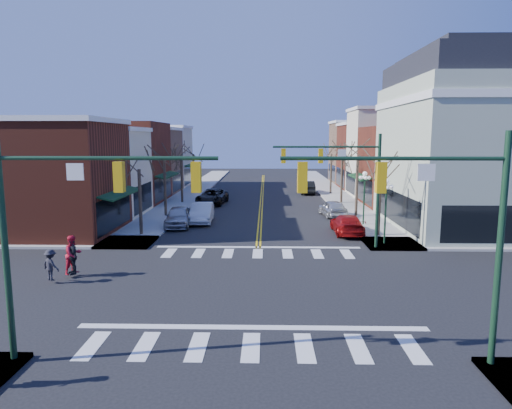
# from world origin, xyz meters

# --- Properties ---
(ground) EXTENTS (160.00, 160.00, 0.00)m
(ground) POSITION_xyz_m (0.00, 0.00, 0.00)
(ground) COLOR black
(ground) RESTS_ON ground
(sidewalk_left) EXTENTS (3.50, 70.00, 0.15)m
(sidewalk_left) POSITION_xyz_m (-8.75, 20.00, 0.07)
(sidewalk_left) COLOR #9E9B93
(sidewalk_left) RESTS_ON ground
(sidewalk_right) EXTENTS (3.50, 70.00, 0.15)m
(sidewalk_right) POSITION_xyz_m (8.75, 20.00, 0.07)
(sidewalk_right) COLOR #9E9B93
(sidewalk_right) RESTS_ON ground
(bldg_left_brick_a) EXTENTS (10.00, 8.50, 8.00)m
(bldg_left_brick_a) POSITION_xyz_m (-15.50, 11.75, 4.00)
(bldg_left_brick_a) COLOR maroon
(bldg_left_brick_a) RESTS_ON ground
(bldg_left_stucco_a) EXTENTS (10.00, 7.00, 7.50)m
(bldg_left_stucco_a) POSITION_xyz_m (-15.50, 19.50, 3.75)
(bldg_left_stucco_a) COLOR beige
(bldg_left_stucco_a) RESTS_ON ground
(bldg_left_brick_b) EXTENTS (10.00, 9.00, 8.50)m
(bldg_left_brick_b) POSITION_xyz_m (-15.50, 27.50, 4.25)
(bldg_left_brick_b) COLOR maroon
(bldg_left_brick_b) RESTS_ON ground
(bldg_left_tan) EXTENTS (10.00, 7.50, 7.80)m
(bldg_left_tan) POSITION_xyz_m (-15.50, 35.75, 3.90)
(bldg_left_tan) COLOR #856249
(bldg_left_tan) RESTS_ON ground
(bldg_left_stucco_b) EXTENTS (10.00, 8.00, 8.20)m
(bldg_left_stucco_b) POSITION_xyz_m (-15.50, 43.50, 4.10)
(bldg_left_stucco_b) COLOR beige
(bldg_left_stucco_b) RESTS_ON ground
(bldg_right_brick_a) EXTENTS (10.00, 8.50, 8.00)m
(bldg_right_brick_a) POSITION_xyz_m (15.50, 25.75, 4.00)
(bldg_right_brick_a) COLOR maroon
(bldg_right_brick_a) RESTS_ON ground
(bldg_right_stucco) EXTENTS (10.00, 7.00, 10.00)m
(bldg_right_stucco) POSITION_xyz_m (15.50, 33.50, 5.00)
(bldg_right_stucco) COLOR beige
(bldg_right_stucco) RESTS_ON ground
(bldg_right_brick_b) EXTENTS (10.00, 8.00, 8.50)m
(bldg_right_brick_b) POSITION_xyz_m (15.50, 41.00, 4.25)
(bldg_right_brick_b) COLOR maroon
(bldg_right_brick_b) RESTS_ON ground
(bldg_right_tan) EXTENTS (10.00, 8.00, 9.00)m
(bldg_right_tan) POSITION_xyz_m (15.50, 49.00, 4.50)
(bldg_right_tan) COLOR #856249
(bldg_right_tan) RESTS_ON ground
(victorian_corner) EXTENTS (12.25, 14.25, 13.30)m
(victorian_corner) POSITION_xyz_m (16.50, 14.50, 6.66)
(victorian_corner) COLOR #A3AE97
(victorian_corner) RESTS_ON ground
(traffic_mast_near_left) EXTENTS (6.60, 0.28, 7.20)m
(traffic_mast_near_left) POSITION_xyz_m (-5.55, -7.40, 4.71)
(traffic_mast_near_left) COLOR #14331E
(traffic_mast_near_left) RESTS_ON ground
(traffic_mast_near_right) EXTENTS (6.60, 0.28, 7.20)m
(traffic_mast_near_right) POSITION_xyz_m (5.55, -7.40, 4.71)
(traffic_mast_near_right) COLOR #14331E
(traffic_mast_near_right) RESTS_ON ground
(traffic_mast_far_right) EXTENTS (6.60, 0.28, 7.20)m
(traffic_mast_far_right) POSITION_xyz_m (5.55, 7.40, 4.71)
(traffic_mast_far_right) COLOR #14331E
(traffic_mast_far_right) RESTS_ON ground
(lamppost_corner) EXTENTS (0.36, 0.36, 4.33)m
(lamppost_corner) POSITION_xyz_m (8.20, 8.50, 2.96)
(lamppost_corner) COLOR #14331E
(lamppost_corner) RESTS_ON ground
(lamppost_midblock) EXTENTS (0.36, 0.36, 4.33)m
(lamppost_midblock) POSITION_xyz_m (8.20, 15.00, 2.96)
(lamppost_midblock) COLOR #14331E
(lamppost_midblock) RESTS_ON ground
(tree_left_a) EXTENTS (0.24, 0.24, 4.76)m
(tree_left_a) POSITION_xyz_m (-8.40, 11.00, 2.38)
(tree_left_a) COLOR #382B21
(tree_left_a) RESTS_ON ground
(tree_left_b) EXTENTS (0.24, 0.24, 5.04)m
(tree_left_b) POSITION_xyz_m (-8.40, 19.00, 2.52)
(tree_left_b) COLOR #382B21
(tree_left_b) RESTS_ON ground
(tree_left_c) EXTENTS (0.24, 0.24, 4.55)m
(tree_left_c) POSITION_xyz_m (-8.40, 27.00, 2.27)
(tree_left_c) COLOR #382B21
(tree_left_c) RESTS_ON ground
(tree_left_d) EXTENTS (0.24, 0.24, 4.90)m
(tree_left_d) POSITION_xyz_m (-8.40, 35.00, 2.45)
(tree_left_d) COLOR #382B21
(tree_left_d) RESTS_ON ground
(tree_right_a) EXTENTS (0.24, 0.24, 4.62)m
(tree_right_a) POSITION_xyz_m (8.40, 11.00, 2.31)
(tree_right_a) COLOR #382B21
(tree_right_a) RESTS_ON ground
(tree_right_b) EXTENTS (0.24, 0.24, 5.18)m
(tree_right_b) POSITION_xyz_m (8.40, 19.00, 2.59)
(tree_right_b) COLOR #382B21
(tree_right_b) RESTS_ON ground
(tree_right_c) EXTENTS (0.24, 0.24, 4.83)m
(tree_right_c) POSITION_xyz_m (8.40, 27.00, 2.42)
(tree_right_c) COLOR #382B21
(tree_right_c) RESTS_ON ground
(tree_right_d) EXTENTS (0.24, 0.24, 4.97)m
(tree_right_d) POSITION_xyz_m (8.40, 35.00, 2.48)
(tree_right_d) COLOR #382B21
(tree_right_d) RESTS_ON ground
(car_left_near) EXTENTS (2.19, 4.78, 1.59)m
(car_left_near) POSITION_xyz_m (-6.40, 14.48, 0.79)
(car_left_near) COLOR #A1A2A6
(car_left_near) RESTS_ON ground
(car_left_mid) EXTENTS (1.91, 4.93, 1.60)m
(car_left_mid) POSITION_xyz_m (-4.80, 16.23, 0.80)
(car_left_mid) COLOR silver
(car_left_mid) RESTS_ON ground
(car_left_far) EXTENTS (3.18, 5.91, 1.58)m
(car_left_far) POSITION_xyz_m (-5.14, 26.46, 0.79)
(car_left_far) COLOR black
(car_left_far) RESTS_ON ground
(car_right_near) EXTENTS (1.98, 4.86, 1.41)m
(car_right_near) POSITION_xyz_m (6.40, 12.05, 0.71)
(car_right_near) COLOR #9A0E0E
(car_right_near) RESTS_ON ground
(car_right_mid) EXTENTS (2.32, 4.57, 1.49)m
(car_right_mid) POSITION_xyz_m (6.40, 19.27, 0.75)
(car_right_mid) COLOR #B0B1B5
(car_right_mid) RESTS_ON ground
(car_right_far) EXTENTS (1.71, 4.83, 1.59)m
(car_right_far) POSITION_xyz_m (5.55, 35.58, 0.79)
(car_right_far) COLOR black
(car_right_far) RESTS_ON ground
(pedestrian_red_b) EXTENTS (1.10, 1.20, 1.98)m
(pedestrian_red_b) POSITION_xyz_m (-9.21, 1.43, 1.14)
(pedestrian_red_b) COLOR red
(pedestrian_red_b) RESTS_ON sidewalk_left
(pedestrian_dark_a) EXTENTS (1.04, 1.15, 1.87)m
(pedestrian_dark_a) POSITION_xyz_m (-9.24, 1.39, 1.09)
(pedestrian_dark_a) COLOR black
(pedestrian_dark_a) RESTS_ON sidewalk_left
(pedestrian_dark_b) EXTENTS (1.14, 0.95, 1.53)m
(pedestrian_dark_b) POSITION_xyz_m (-9.86, 0.35, 0.91)
(pedestrian_dark_b) COLOR black
(pedestrian_dark_b) RESTS_ON sidewalk_left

